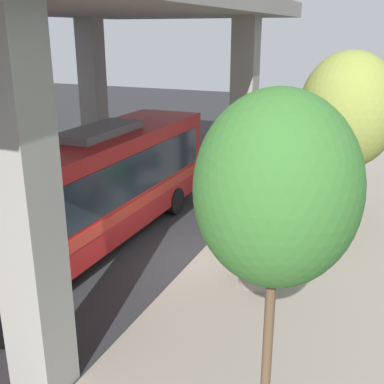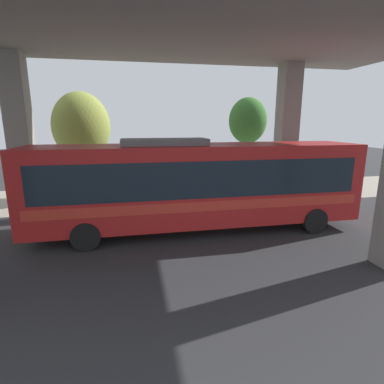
# 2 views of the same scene
# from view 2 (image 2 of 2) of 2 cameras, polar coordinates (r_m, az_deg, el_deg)

# --- Properties ---
(ground_plane) EXTENTS (80.00, 80.00, 0.00)m
(ground_plane) POSITION_cam_2_polar(r_m,az_deg,el_deg) (15.26, -5.15, -3.22)
(ground_plane) COLOR #2D2D30
(ground_plane) RESTS_ON ground
(sidewalk_strip) EXTENTS (6.00, 40.00, 0.02)m
(sidewalk_strip) POSITION_cam_2_polar(r_m,az_deg,el_deg) (18.14, -6.19, -0.57)
(sidewalk_strip) COLOR gray
(sidewalk_strip) RESTS_ON ground
(overpass) EXTENTS (9.40, 20.26, 7.65)m
(overpass) POSITION_cam_2_polar(r_m,az_deg,el_deg) (10.95, -3.40, 25.94)
(overpass) COLOR gray
(overpass) RESTS_ON ground
(bus) EXTENTS (2.65, 12.77, 3.69)m
(bus) POSITION_cam_2_polar(r_m,az_deg,el_deg) (11.75, 1.07, 1.94)
(bus) COLOR #B21E1E
(bus) RESTS_ON ground
(fire_hydrant) EXTENTS (0.45, 0.21, 1.08)m
(fire_hydrant) POSITION_cam_2_polar(r_m,az_deg,el_deg) (16.70, -17.00, -0.38)
(fire_hydrant) COLOR red
(fire_hydrant) RESTS_ON ground
(planter_front) EXTENTS (1.19, 1.19, 1.57)m
(planter_front) POSITION_cam_2_polar(r_m,az_deg,el_deg) (15.83, -19.50, -0.31)
(planter_front) COLOR gray
(planter_front) RESTS_ON ground
(planter_middle) EXTENTS (1.25, 1.25, 1.70)m
(planter_middle) POSITION_cam_2_polar(r_m,az_deg,el_deg) (17.15, -11.34, 1.37)
(planter_middle) COLOR gray
(planter_middle) RESTS_ON ground
(planter_back) EXTENTS (1.56, 1.56, 1.94)m
(planter_back) POSITION_cam_2_polar(r_m,az_deg,el_deg) (17.26, -4.13, 2.01)
(planter_back) COLOR gray
(planter_back) RESTS_ON ground
(street_tree_near) EXTENTS (3.16, 3.16, 5.96)m
(street_tree_near) POSITION_cam_2_polar(r_m,az_deg,el_deg) (18.36, -20.31, 11.61)
(street_tree_near) COLOR brown
(street_tree_near) RESTS_ON ground
(street_tree_far) EXTENTS (2.36, 2.36, 5.81)m
(street_tree_far) POSITION_cam_2_polar(r_m,az_deg,el_deg) (19.61, 10.57, 13.19)
(street_tree_far) COLOR brown
(street_tree_far) RESTS_ON ground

